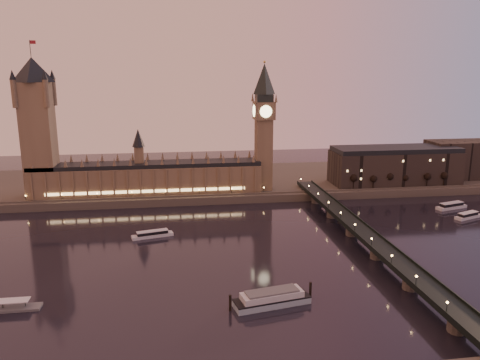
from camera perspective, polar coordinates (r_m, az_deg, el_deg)
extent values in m
plane|color=black|center=(270.95, -3.69, -9.02)|extent=(700.00, 700.00, 0.00)
cube|color=#423D35|center=(429.64, -1.42, -0.18)|extent=(560.00, 130.00, 6.00)
cube|color=brown|center=(381.55, -11.15, 0.02)|extent=(180.00, 26.00, 22.00)
cube|color=black|center=(378.93, -11.24, 1.87)|extent=(180.00, 22.00, 3.20)
cube|color=#FFCC7F|center=(369.86, -11.21, -1.36)|extent=(153.00, 0.25, 2.20)
cube|color=brown|center=(388.53, -23.27, 4.38)|extent=(22.00, 22.00, 88.00)
cone|color=black|center=(384.99, -23.99, 12.19)|extent=(31.68, 31.68, 18.00)
cylinder|color=black|center=(385.30, -24.21, 14.41)|extent=(0.44, 0.44, 12.00)
cube|color=maroon|center=(384.94, -23.95, 15.11)|extent=(4.00, 0.15, 2.50)
cube|color=brown|center=(384.09, 2.88, 3.08)|extent=(13.00, 13.00, 58.00)
cube|color=brown|center=(379.44, 2.94, 8.44)|extent=(16.00, 16.00, 14.00)
cylinder|color=#FFEAA5|center=(371.44, 3.18, 8.34)|extent=(9.60, 0.35, 9.60)
cylinder|color=#FFEAA5|center=(377.97, 1.71, 8.44)|extent=(0.35, 9.60, 9.60)
cube|color=black|center=(378.75, 2.96, 9.95)|extent=(13.00, 13.00, 6.00)
cone|color=black|center=(378.20, 2.99, 12.22)|extent=(17.68, 17.68, 24.00)
sphere|color=gold|center=(378.20, 3.01, 14.19)|extent=(2.00, 2.00, 2.00)
cube|color=black|center=(289.16, 14.89, -6.31)|extent=(13.00, 260.00, 2.00)
cube|color=black|center=(286.33, 13.74, -6.12)|extent=(0.60, 260.00, 1.00)
cube|color=black|center=(291.13, 16.06, -5.94)|extent=(0.60, 260.00, 1.00)
cube|color=black|center=(430.33, 18.33, 1.49)|extent=(110.00, 36.00, 28.00)
cube|color=black|center=(427.55, 18.48, 3.59)|extent=(108.00, 34.00, 4.00)
cube|color=black|center=(474.76, 25.32, 2.30)|extent=(60.00, 30.00, 34.00)
cylinder|color=black|center=(398.55, 13.67, -0.55)|extent=(0.70, 0.70, 8.46)
sphere|color=black|center=(397.55, 13.71, 0.07)|extent=(5.64, 5.64, 5.64)
cylinder|color=black|center=(404.64, 15.77, -0.47)|extent=(0.70, 0.70, 8.46)
sphere|color=black|center=(403.66, 15.81, 0.14)|extent=(5.64, 5.64, 5.64)
cylinder|color=black|center=(411.26, 17.80, -0.39)|extent=(0.70, 0.70, 8.46)
sphere|color=black|center=(410.29, 17.84, 0.21)|extent=(5.64, 5.64, 5.64)
cylinder|color=black|center=(418.38, 19.76, -0.31)|extent=(0.70, 0.70, 8.46)
sphere|color=black|center=(417.43, 19.81, 0.28)|extent=(5.64, 5.64, 5.64)
cylinder|color=black|center=(425.98, 21.65, -0.24)|extent=(0.70, 0.70, 8.46)
sphere|color=black|center=(425.04, 21.70, 0.34)|extent=(5.64, 5.64, 5.64)
cylinder|color=black|center=(434.02, 23.48, -0.17)|extent=(0.70, 0.70, 8.46)
sphere|color=black|center=(433.10, 23.53, 0.40)|extent=(5.64, 5.64, 5.64)
cube|color=silver|center=(301.83, -10.62, -6.67)|extent=(26.40, 11.59, 1.89)
cube|color=black|center=(301.20, -10.63, -6.33)|extent=(19.64, 9.01, 1.89)
cube|color=silver|center=(300.84, -10.64, -6.13)|extent=(20.19, 9.35, 0.34)
cube|color=silver|center=(390.73, 24.36, -3.03)|extent=(26.53, 13.04, 2.18)
cube|color=black|center=(390.17, 24.39, -2.72)|extent=(19.77, 10.14, 2.18)
cube|color=silver|center=(389.85, 24.41, -2.54)|extent=(20.33, 10.53, 0.40)
cube|color=silver|center=(370.75, 26.02, -4.05)|extent=(22.42, 13.21, 1.99)
cube|color=black|center=(370.21, 26.05, -3.75)|extent=(16.76, 10.22, 1.99)
cube|color=silver|center=(369.90, 26.07, -3.58)|extent=(17.25, 10.59, 0.36)
cube|color=#97B2C0|center=(216.73, 3.90, -14.59)|extent=(35.77, 16.00, 2.81)
cube|color=black|center=(215.95, 3.91, -14.20)|extent=(35.77, 16.00, 0.54)
cube|color=silver|center=(215.19, 3.92, -13.81)|extent=(29.20, 13.73, 2.81)
cube|color=#595B5E|center=(214.39, 3.92, -13.38)|extent=(24.76, 11.87, 0.76)
cylinder|color=black|center=(210.57, -1.20, -14.75)|extent=(1.19, 1.19, 7.34)
cylinder|color=black|center=(224.06, 8.57, -13.09)|extent=(1.19, 1.19, 7.34)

